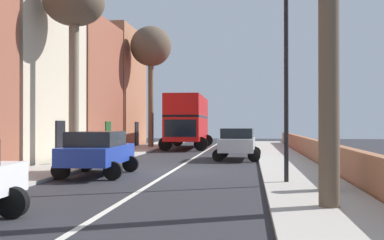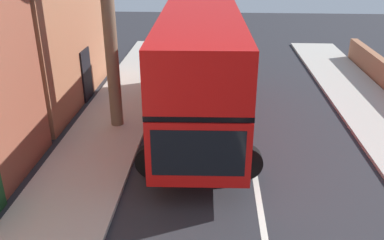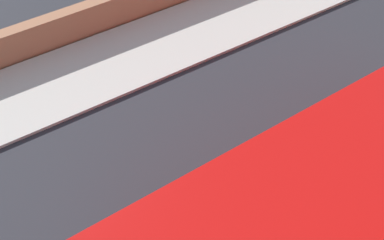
# 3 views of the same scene
# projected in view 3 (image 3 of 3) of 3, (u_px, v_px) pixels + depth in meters

# --- Properties ---
(double_decker_bus) EXTENTS (3.76, 10.09, 4.06)m
(double_decker_bus) POSITION_uv_depth(u_px,v_px,m) (357.00, 190.00, 5.11)
(double_decker_bus) COLOR red
(double_decker_bus) RESTS_ON ground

